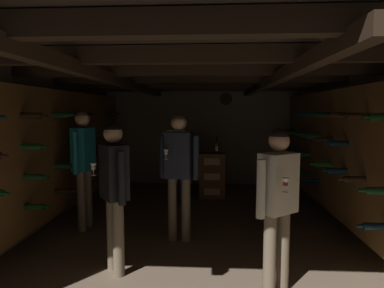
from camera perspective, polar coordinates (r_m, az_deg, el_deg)
name	(u,v)px	position (r m, az deg, el deg)	size (l,w,h in m)	color
ground_plane	(195,230)	(5.16, 0.56, -14.18)	(8.40, 8.40, 0.00)	#7A6651
room_shell	(196,132)	(5.14, 0.74, 2.03)	(4.72, 6.52, 2.41)	gray
wine_crate_stack	(212,175)	(6.90, 3.38, -5.25)	(0.52, 0.35, 0.90)	brown
display_bottle	(217,147)	(6.79, 4.16, -0.43)	(0.08, 0.08, 0.35)	#143819
person_host_center	(179,164)	(4.51, -2.21, -3.39)	(0.53, 0.33, 1.71)	brown
person_guest_mid_left	(84,157)	(5.20, -17.73, -2.12)	(0.33, 0.54, 1.75)	brown
person_guest_near_right	(278,196)	(3.33, 14.20, -8.45)	(0.44, 0.44, 1.58)	brown
person_guest_near_left	(114,183)	(3.72, -12.94, -6.43)	(0.44, 0.45, 1.63)	brown
person_guest_rear_center	(176,152)	(6.31, -2.69, -1.32)	(0.54, 0.34, 1.64)	#232D4C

